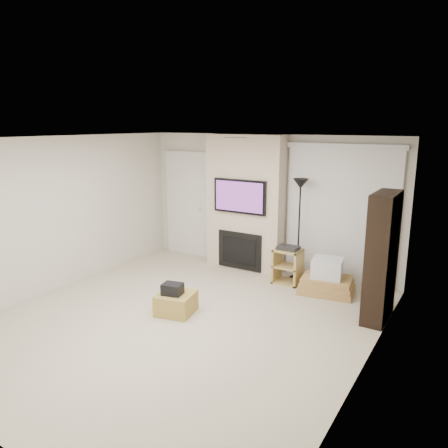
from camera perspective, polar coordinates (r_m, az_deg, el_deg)
The scene contains 15 objects.
floor at distance 6.29m, azimuth -5.84°, elevation -12.42°, with size 5.00×5.50×0.00m, color #BFB297.
ceiling at distance 5.68m, azimuth -6.43°, elevation 10.99°, with size 5.00×5.50×0.00m, color white.
wall_back at distance 8.16m, azimuth 5.68°, elevation 2.79°, with size 5.00×2.50×0.00m, color beige.
wall_left at distance 7.61m, azimuth -21.26°, elevation 1.20°, with size 5.50×2.50×0.00m, color beige.
wall_right at distance 4.82m, azimuth 18.34°, elevation -5.10°, with size 5.50×2.50×0.00m, color beige.
hvac_vent at distance 6.12m, azimuth 1.27°, elevation 11.18°, with size 0.35×0.18×0.01m, color silver.
ottoman at distance 6.46m, azimuth -6.29°, elevation -10.25°, with size 0.50×0.50×0.30m, color #A1873D.
black_bag at distance 6.35m, azimuth -6.75°, elevation -8.43°, with size 0.28×0.22×0.16m, color black.
fireplace_wall at distance 8.14m, azimuth 2.81°, elevation 2.70°, with size 1.50×0.47×2.50m.
entry_door at distance 9.08m, azimuth -4.74°, elevation 2.60°, with size 1.02×0.11×2.14m.
vertical_blinds at distance 7.62m, azimuth 15.03°, elevation 1.84°, with size 1.98×0.10×2.37m.
floor_lamp at distance 7.55m, azimuth 9.89°, elevation 3.00°, with size 0.26×0.26×1.78m.
av_stand at distance 7.58m, azimuth 8.32°, elevation -5.15°, with size 0.45×0.38×0.66m.
box_stack at distance 7.33m, azimuth 13.28°, elevation -7.08°, with size 0.95×0.77×0.57m.
bookshelf at distance 6.38m, azimuth 19.90°, elevation -4.10°, with size 0.30×0.80×1.80m.
Camera 1 is at (3.47, -4.49, 2.70)m, focal length 35.00 mm.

